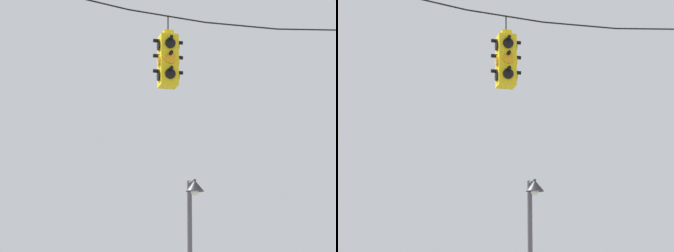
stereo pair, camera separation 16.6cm
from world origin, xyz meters
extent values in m
cylinder|color=black|center=(-3.05, -0.37, 6.87)|extent=(1.53, 0.03, 0.26)
cylinder|color=black|center=(-1.52, -0.37, 6.69)|extent=(1.53, 0.03, 0.14)
cylinder|color=black|center=(0.00, -0.37, 6.64)|extent=(1.52, 0.03, 0.03)
cylinder|color=black|center=(1.52, -0.37, 6.69)|extent=(1.53, 0.03, 0.14)
cube|color=yellow|center=(-1.51, -0.37, 5.78)|extent=(0.34, 0.34, 1.01)
cube|color=yellow|center=(-1.51, -0.37, 6.33)|extent=(0.19, 0.19, 0.10)
cylinder|color=black|center=(-1.51, -0.37, 6.53)|extent=(0.02, 0.02, 0.30)
cylinder|color=black|center=(-1.51, -0.55, 6.08)|extent=(0.20, 0.03, 0.20)
cylinder|color=black|center=(-1.51, -0.60, 6.17)|extent=(0.07, 0.12, 0.07)
cylinder|color=orange|center=(-1.51, -0.55, 5.78)|extent=(0.20, 0.03, 0.20)
cylinder|color=black|center=(-1.51, -0.60, 5.87)|extent=(0.07, 0.12, 0.07)
cylinder|color=black|center=(-1.51, -0.55, 5.48)|extent=(0.20, 0.03, 0.20)
cylinder|color=black|center=(-1.51, -0.60, 5.57)|extent=(0.07, 0.12, 0.07)
cylinder|color=black|center=(-1.51, -0.18, 6.08)|extent=(0.20, 0.03, 0.20)
cylinder|color=black|center=(-1.51, -0.14, 6.17)|extent=(0.07, 0.12, 0.07)
cylinder|color=orange|center=(-1.51, -0.18, 5.78)|extent=(0.20, 0.03, 0.20)
cylinder|color=black|center=(-1.51, -0.14, 5.87)|extent=(0.07, 0.12, 0.07)
cylinder|color=black|center=(-1.51, -0.18, 5.48)|extent=(0.20, 0.03, 0.20)
cylinder|color=black|center=(-1.51, -0.14, 5.57)|extent=(0.07, 0.12, 0.07)
cylinder|color=black|center=(-1.70, -0.37, 6.08)|extent=(0.03, 0.20, 0.20)
cylinder|color=black|center=(-1.74, -0.37, 6.17)|extent=(0.12, 0.07, 0.07)
cylinder|color=orange|center=(-1.70, -0.37, 5.78)|extent=(0.03, 0.20, 0.20)
cylinder|color=black|center=(-1.74, -0.37, 5.87)|extent=(0.12, 0.07, 0.07)
cylinder|color=black|center=(-1.70, -0.37, 5.48)|extent=(0.03, 0.20, 0.20)
cylinder|color=black|center=(-1.74, -0.37, 5.57)|extent=(0.12, 0.07, 0.07)
cylinder|color=black|center=(-1.33, -0.37, 6.08)|extent=(0.03, 0.20, 0.20)
cylinder|color=black|center=(-1.28, -0.37, 6.17)|extent=(0.12, 0.07, 0.07)
cylinder|color=orange|center=(-1.33, -0.37, 5.78)|extent=(0.03, 0.20, 0.20)
cylinder|color=black|center=(-1.28, -0.37, 5.87)|extent=(0.12, 0.07, 0.07)
cylinder|color=black|center=(-1.33, -0.37, 5.48)|extent=(0.03, 0.20, 0.20)
cylinder|color=black|center=(-1.28, -0.37, 5.57)|extent=(0.12, 0.07, 0.07)
cylinder|color=#515156|center=(-0.07, 3.10, 3.98)|extent=(0.07, 0.48, 0.07)
cone|color=#232328|center=(-0.07, 2.86, 3.84)|extent=(0.44, 0.44, 0.26)
sphere|color=silver|center=(-0.07, 2.86, 3.71)|extent=(0.20, 0.20, 0.20)
camera|label=1|loc=(-4.34, -11.92, 1.85)|focal=70.00mm
camera|label=2|loc=(-4.18, -11.96, 1.85)|focal=70.00mm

